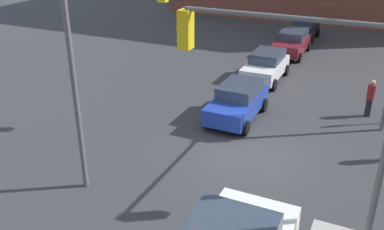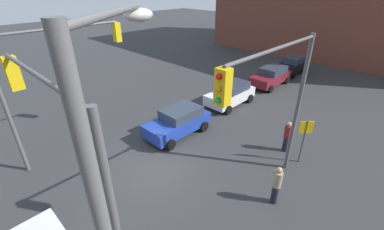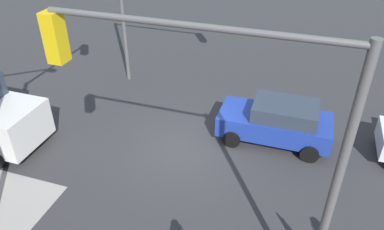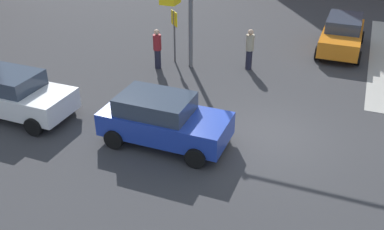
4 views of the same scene
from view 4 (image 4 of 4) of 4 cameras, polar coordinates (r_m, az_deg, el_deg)
ground_plane at (r=14.53m, az=9.76°, el=-2.57°), size 120.00×120.00×0.00m
traffic_signal_se_corner at (r=8.23m, az=19.75°, el=6.97°), size 6.18×0.36×6.50m
warning_sign_two_way at (r=19.53m, az=-2.37°, el=11.59°), size 0.48×0.48×2.40m
coupe_orange at (r=22.38m, az=19.40°, el=10.16°), size 2.02×4.49×1.62m
sedan_blue at (r=13.53m, az=-3.89°, el=-0.57°), size 4.05×2.02×1.62m
coupe_white at (r=16.33m, az=-22.55°, el=2.60°), size 4.03×2.02×1.62m
pedestrian_crossing at (r=19.08m, az=-4.64°, el=8.85°), size 0.36×0.36×1.79m
pedestrian_walking_north at (r=19.09m, az=7.69°, el=8.76°), size 0.36×0.36×1.83m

